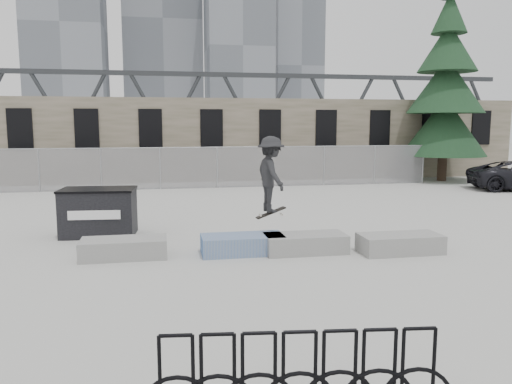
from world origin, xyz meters
The scene contains 13 objects.
ground centered at (0.00, 0.00, 0.00)m, with size 120.00×120.00×0.00m, color #A6A6A1.
stone_wall centered at (0.00, 16.24, 2.26)m, with size 36.00×2.58×4.50m.
chainlink_fence centered at (0.00, 12.50, 1.04)m, with size 22.06×0.06×2.02m.
planter_far_left centered at (-3.56, 0.02, 0.25)m, with size 2.00×0.90×0.46m.
planter_center_left centered at (-0.74, -0.13, 0.25)m, with size 2.00×0.90×0.46m.
planter_center_right centered at (0.80, -0.30, 0.25)m, with size 2.00×0.90×0.46m.
planter_offset centered at (3.09, -0.76, 0.25)m, with size 2.00×0.90×0.46m.
dumpster centered at (-4.42, 2.60, 0.68)m, with size 2.13×1.40×1.34m.
bike_rack centered at (-1.17, -6.86, 0.44)m, with size 3.57×0.46×0.90m.
spruce_tree centered at (12.56, 13.24, 4.85)m, with size 4.52×4.52×11.50m.
skyline_towers centered at (-1.01, 93.81, 20.79)m, with size 58.00×28.00×48.00m.
truss_bridge centered at (10.00, 55.00, 4.13)m, with size 70.00×3.00×9.80m.
skateboarder centered at (0.08, 0.38, 1.88)m, with size 0.91×1.34×2.09m.
Camera 1 is at (-2.59, -11.87, 3.17)m, focal length 35.00 mm.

